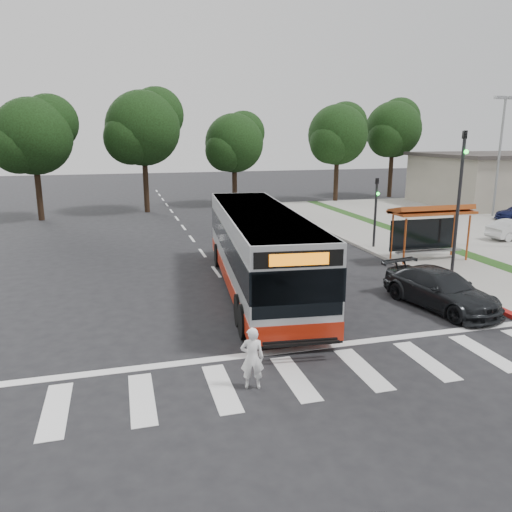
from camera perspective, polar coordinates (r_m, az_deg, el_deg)
name	(u,v)px	position (r m, az deg, el deg)	size (l,w,h in m)	color
ground	(248,315)	(18.14, -0.92, -6.73)	(140.00, 140.00, 0.00)	black
sidewalk_east	(400,248)	(29.50, 16.12, 0.89)	(4.00, 40.00, 0.12)	gray
curb_east	(368,250)	(28.51, 12.68, 0.70)	(0.30, 40.00, 0.15)	#9E9991
curb_east_red	(497,308)	(20.58, 25.80, -5.41)	(0.32, 6.00, 0.15)	maroon
commercial_building	(503,181)	(51.66, 26.43, 7.72)	(14.00, 10.00, 4.40)	#9D9483
building_roof_cap	(506,155)	(51.52, 26.71, 10.31)	(14.60, 10.60, 0.30)	#383330
crosswalk_ladder	(295,378)	(13.77, 4.46, -13.72)	(18.00, 2.60, 0.01)	silver
bus_shelter	(430,216)	(26.59, 19.30, 4.33)	(4.20, 1.60, 2.86)	#A4461B
traffic_signal_ne_tall	(459,195)	(22.80, 22.22, 6.52)	(0.18, 0.37, 6.50)	black
traffic_signal_ne_short	(376,205)	(28.79, 13.54, 5.64)	(0.18, 0.37, 4.00)	black
lot_light_mid	(501,140)	(43.03, 26.20, 11.79)	(1.90, 0.35, 9.01)	gray
tree_ne_a	(338,134)	(48.94, 9.38, 13.62)	(6.16, 5.74, 9.30)	black
tree_ne_b	(394,128)	(53.95, 15.46, 13.87)	(6.16, 5.74, 10.02)	black
tree_north_a	(144,127)	(42.60, -12.68, 14.19)	(6.60, 6.15, 10.17)	black
tree_north_b	(235,142)	(45.70, -2.44, 12.87)	(5.72, 5.33, 8.43)	black
tree_north_c	(34,135)	(40.92, -24.01, 12.52)	(6.16, 5.74, 9.30)	black
transit_bus	(259,251)	(20.51, 0.39, 0.56)	(2.80, 12.93, 3.34)	#BCBEC1
pedestrian	(252,358)	(12.91, -0.44, -11.58)	(0.60, 0.39, 1.65)	white
dark_sedan	(441,289)	(19.92, 20.34, -3.59)	(1.98, 4.86, 1.41)	black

